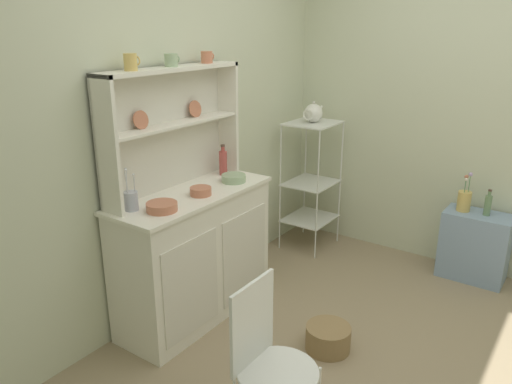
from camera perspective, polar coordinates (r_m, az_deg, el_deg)
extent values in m
plane|color=#998466|center=(3.13, 16.06, -19.37)|extent=(3.84, 3.84, 0.00)
cube|color=beige|center=(3.39, -8.80, 7.57)|extent=(3.84, 0.05, 2.50)
cube|color=beige|center=(4.13, 25.35, 8.00)|extent=(0.05, 3.84, 2.50)
cube|color=white|center=(3.36, -7.00, -7.15)|extent=(1.12, 0.42, 0.87)
cube|color=silver|center=(3.07, -7.32, -10.68)|extent=(0.47, 0.01, 0.61)
cube|color=silver|center=(3.44, -1.28, -7.15)|extent=(0.47, 0.01, 0.61)
cube|color=white|center=(3.19, -7.30, -0.29)|extent=(1.15, 0.45, 0.02)
cube|color=silver|center=(3.22, -10.25, 7.06)|extent=(1.07, 0.02, 0.77)
cube|color=white|center=(2.83, -16.62, 4.92)|extent=(0.02, 0.18, 0.77)
cube|color=white|center=(3.56, -3.30, 8.41)|extent=(0.02, 0.18, 0.77)
cube|color=white|center=(3.16, -9.25, 7.59)|extent=(1.03, 0.16, 0.02)
cube|color=white|center=(3.12, -9.58, 13.62)|extent=(1.07, 0.18, 0.02)
cylinder|color=#C67556|center=(3.02, -12.95, 7.98)|extent=(0.11, 0.03, 0.11)
cylinder|color=#C67556|center=(3.35, -6.92, 9.35)|extent=(0.11, 0.03, 0.11)
cylinder|color=silver|center=(4.10, 6.96, -0.49)|extent=(0.01, 0.01, 1.11)
cylinder|color=silver|center=(4.45, 9.54, 0.97)|extent=(0.01, 0.01, 1.11)
cylinder|color=silver|center=(4.26, 2.77, 0.41)|extent=(0.01, 0.01, 1.11)
cylinder|color=silver|center=(4.61, 5.57, 1.76)|extent=(0.01, 0.01, 1.11)
cube|color=silver|center=(4.22, 6.49, 7.78)|extent=(0.44, 0.38, 0.01)
cube|color=silver|center=(4.34, 6.24, 1.05)|extent=(0.44, 0.38, 0.01)
cube|color=silver|center=(4.45, 6.09, -2.96)|extent=(0.44, 0.38, 0.01)
cube|color=#849EBC|center=(4.22, 23.55, -5.64)|extent=(0.28, 0.48, 0.53)
cylinder|color=white|center=(2.32, 2.49, -19.81)|extent=(0.36, 0.36, 0.02)
cube|color=white|center=(2.26, -0.41, -14.64)|extent=(0.31, 0.02, 0.40)
cylinder|color=#93754C|center=(3.20, 8.18, -16.07)|extent=(0.27, 0.27, 0.15)
cylinder|color=#DBB760|center=(2.90, -14.07, 14.12)|extent=(0.07, 0.07, 0.09)
torus|color=#DBB760|center=(2.93, -13.38, 14.30)|extent=(0.01, 0.05, 0.05)
cylinder|color=#9EB78E|center=(3.11, -9.61, 14.54)|extent=(0.08, 0.08, 0.08)
torus|color=#9EB78E|center=(3.15, -8.97, 14.69)|extent=(0.01, 0.04, 0.04)
cylinder|color=#C67556|center=(3.35, -5.61, 14.99)|extent=(0.07, 0.07, 0.08)
torus|color=#C67556|center=(3.39, -5.08, 15.11)|extent=(0.01, 0.04, 0.04)
cylinder|color=#C67556|center=(2.91, -10.64, -1.66)|extent=(0.18, 0.18, 0.05)
cylinder|color=#C67556|center=(3.13, -6.30, 0.09)|extent=(0.13, 0.13, 0.05)
cylinder|color=#9EB78E|center=(3.38, -2.56, 1.58)|extent=(0.16, 0.16, 0.05)
cylinder|color=#B74C47|center=(3.53, -3.75, 3.30)|extent=(0.06, 0.06, 0.17)
cylinder|color=#B74C47|center=(3.50, -3.79, 4.90)|extent=(0.03, 0.03, 0.04)
cylinder|color=#4C382D|center=(3.49, -3.79, 5.28)|extent=(0.03, 0.03, 0.01)
cylinder|color=#B2B7C6|center=(2.95, -13.98, -0.99)|extent=(0.08, 0.08, 0.11)
cylinder|color=silver|center=(2.93, -13.62, 0.34)|extent=(0.02, 0.03, 0.16)
ellipsoid|color=silver|center=(2.90, -13.75, 1.95)|extent=(0.02, 0.01, 0.01)
cylinder|color=silver|center=(2.93, -14.47, 0.65)|extent=(0.02, 0.01, 0.19)
ellipsoid|color=silver|center=(2.91, -14.63, 2.56)|extent=(0.02, 0.01, 0.01)
cylinder|color=silver|center=(2.90, -14.41, 0.47)|extent=(0.01, 0.02, 0.19)
ellipsoid|color=silver|center=(2.87, -14.58, 2.42)|extent=(0.02, 0.01, 0.01)
sphere|color=white|center=(4.20, 6.53, 8.89)|extent=(0.15, 0.15, 0.15)
sphere|color=silver|center=(4.19, 6.57, 10.05)|extent=(0.02, 0.02, 0.02)
cylinder|color=white|center=(4.29, 7.23, 9.23)|extent=(0.09, 0.02, 0.07)
torus|color=white|center=(4.12, 5.93, 8.72)|extent=(0.01, 0.10, 0.10)
cylinder|color=#DBB760|center=(4.12, 22.54, -0.97)|extent=(0.10, 0.10, 0.15)
cylinder|color=#4C844C|center=(4.07, 23.05, 0.78)|extent=(0.00, 0.01, 0.16)
sphere|color=#B79ECC|center=(4.05, 23.19, 1.86)|extent=(0.03, 0.03, 0.03)
cylinder|color=#4C844C|center=(4.10, 22.67, 0.73)|extent=(0.00, 0.01, 0.13)
sphere|color=#C67556|center=(4.08, 22.79, 1.61)|extent=(0.03, 0.03, 0.03)
cylinder|color=#4C844C|center=(4.06, 22.65, 0.51)|extent=(0.00, 0.01, 0.12)
sphere|color=silver|center=(4.05, 22.75, 1.32)|extent=(0.02, 0.02, 0.02)
cylinder|color=#6B8C60|center=(4.09, 24.81, -1.41)|extent=(0.05, 0.05, 0.15)
cylinder|color=#6B8C60|center=(4.06, 25.00, -0.16)|extent=(0.02, 0.02, 0.04)
cylinder|color=#4C382D|center=(4.05, 25.04, 0.17)|extent=(0.03, 0.03, 0.01)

